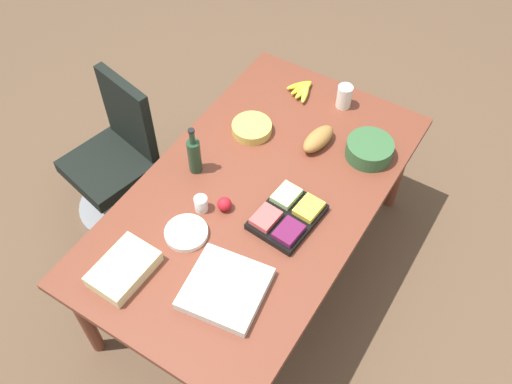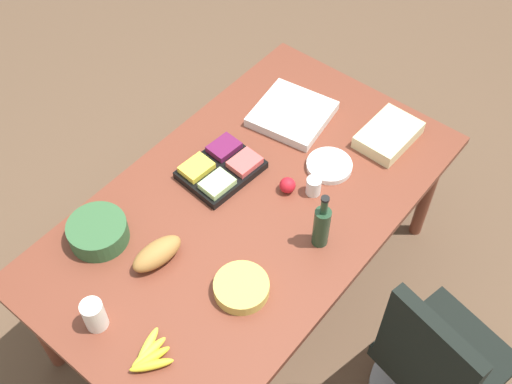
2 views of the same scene
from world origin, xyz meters
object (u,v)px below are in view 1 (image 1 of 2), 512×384
object	(u,v)px
chip_bowl	(252,128)
banana_bunch	(302,89)
sheet_cake	(124,269)
pizza_box	(225,288)
wine_bottle	(194,155)
paper_plate_stack	(186,233)
fruit_platter	(287,216)
salad_bowl	(369,149)
office_chair	(118,167)
apple_red	(224,204)
mayo_jar	(344,97)
conference_table	(257,201)
paper_cup	(201,204)
bread_loaf	(318,139)

from	to	relation	value
chip_bowl	banana_bunch	size ratio (longest dim) A/B	1.11
chip_bowl	sheet_cake	bearing A→B (deg)	-0.67
pizza_box	wine_bottle	bearing A→B (deg)	-142.32
paper_plate_stack	chip_bowl	distance (m)	0.79
fruit_platter	chip_bowl	bearing A→B (deg)	-131.49
fruit_platter	salad_bowl	world-z (taller)	salad_bowl
paper_plate_stack	pizza_box	world-z (taller)	pizza_box
office_chair	salad_bowl	size ratio (longest dim) A/B	3.86
paper_plate_stack	apple_red	distance (m)	0.25
chip_bowl	salad_bowl	size ratio (longest dim) A/B	0.89
paper_plate_stack	wine_bottle	bearing A→B (deg)	-150.51
salad_bowl	wine_bottle	world-z (taller)	wine_bottle
pizza_box	sheet_cake	xyz separation A→B (m)	(0.18, -0.46, 0.01)
mayo_jar	banana_bunch	xyz separation A→B (m)	(0.03, -0.27, -0.05)
conference_table	apple_red	distance (m)	0.23
paper_plate_stack	apple_red	size ratio (longest dim) A/B	2.89
fruit_platter	paper_cup	bearing A→B (deg)	-66.29
mayo_jar	sheet_cake	size ratio (longest dim) A/B	0.46
mayo_jar	chip_bowl	xyz separation A→B (m)	(0.48, -0.35, -0.05)
paper_cup	sheet_cake	xyz separation A→B (m)	(0.51, -0.09, -0.01)
chip_bowl	conference_table	bearing A→B (deg)	35.98
chip_bowl	wine_bottle	distance (m)	0.43
banana_bunch	apple_red	distance (m)	1.00
office_chair	apple_red	world-z (taller)	office_chair
bread_loaf	apple_red	bearing A→B (deg)	-16.71
conference_table	paper_plate_stack	distance (m)	0.45
conference_table	fruit_platter	xyz separation A→B (m)	(0.07, 0.22, 0.10)
pizza_box	wine_bottle	size ratio (longest dim) A/B	1.17
fruit_platter	sheet_cake	distance (m)	0.85
office_chair	pizza_box	xyz separation A→B (m)	(0.54, 1.23, 0.42)
banana_bunch	salad_bowl	bearing A→B (deg)	65.62
conference_table	mayo_jar	bearing A→B (deg)	174.22
chip_bowl	paper_cup	bearing A→B (deg)	7.31
chip_bowl	pizza_box	world-z (taller)	chip_bowl
mayo_jar	banana_bunch	world-z (taller)	mayo_jar
conference_table	pizza_box	bearing A→B (deg)	17.86
fruit_platter	paper_plate_stack	bearing A→B (deg)	-47.38
mayo_jar	bread_loaf	world-z (taller)	mayo_jar
conference_table	paper_plate_stack	world-z (taller)	paper_plate_stack
fruit_platter	bread_loaf	bearing A→B (deg)	-168.11
office_chair	mayo_jar	world-z (taller)	office_chair
bread_loaf	chip_bowl	size ratio (longest dim) A/B	1.03
paper_plate_stack	mayo_jar	world-z (taller)	mayo_jar
bread_loaf	paper_cup	xyz separation A→B (m)	(0.72, -0.30, -0.01)
mayo_jar	wine_bottle	xyz separation A→B (m)	(0.88, -0.46, 0.05)
paper_plate_stack	salad_bowl	bearing A→B (deg)	150.70
wine_bottle	chip_bowl	bearing A→B (deg)	165.47
mayo_jar	wine_bottle	bearing A→B (deg)	-27.32
paper_plate_stack	mayo_jar	xyz separation A→B (m)	(-1.26, 0.24, 0.06)
mayo_jar	pizza_box	size ratio (longest dim) A/B	0.41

